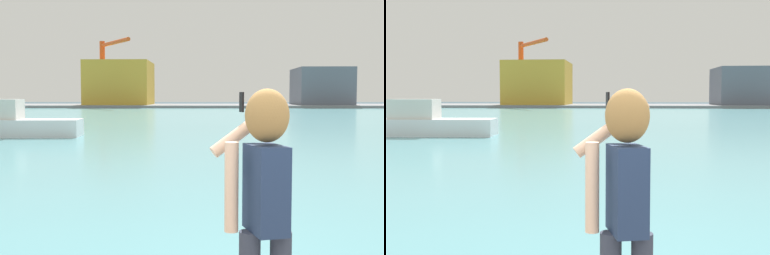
# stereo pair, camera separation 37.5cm
# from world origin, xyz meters

# --- Properties ---
(ground_plane) EXTENTS (220.00, 220.00, 0.00)m
(ground_plane) POSITION_xyz_m (0.00, 50.00, 0.00)
(ground_plane) COLOR #334751
(harbor_water) EXTENTS (140.00, 100.00, 0.02)m
(harbor_water) POSITION_xyz_m (0.00, 52.00, 0.01)
(harbor_water) COLOR #599EA8
(harbor_water) RESTS_ON ground_plane
(far_shore_dock) EXTENTS (140.00, 20.00, 0.48)m
(far_shore_dock) POSITION_xyz_m (0.00, 92.00, 0.24)
(far_shore_dock) COLOR gray
(far_shore_dock) RESTS_ON ground_plane
(person_photographer) EXTENTS (0.54, 0.54, 1.74)m
(person_photographer) POSITION_xyz_m (-0.04, 0.97, 1.65)
(person_photographer) COLOR #2D3342
(person_photographer) RESTS_ON quay_promenade
(boat_moored) EXTENTS (7.36, 2.80, 2.05)m
(boat_moored) POSITION_xyz_m (-11.07, 23.86, 0.73)
(boat_moored) COLOR white
(boat_moored) RESTS_ON harbor_water
(warehouse_left) EXTENTS (12.18, 13.72, 8.41)m
(warehouse_left) POSITION_xyz_m (-16.95, 92.29, 4.69)
(warehouse_left) COLOR gold
(warehouse_left) RESTS_ON far_shore_dock
(warehouse_right) EXTENTS (10.00, 12.17, 7.04)m
(warehouse_right) POSITION_xyz_m (22.35, 91.47, 4.00)
(warehouse_right) COLOR slate
(warehouse_right) RESTS_ON far_shore_dock
(port_crane) EXTENTS (7.46, 11.02, 12.09)m
(port_crane) POSITION_xyz_m (-18.69, 87.43, 8.27)
(port_crane) COLOR #D84C19
(port_crane) RESTS_ON far_shore_dock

